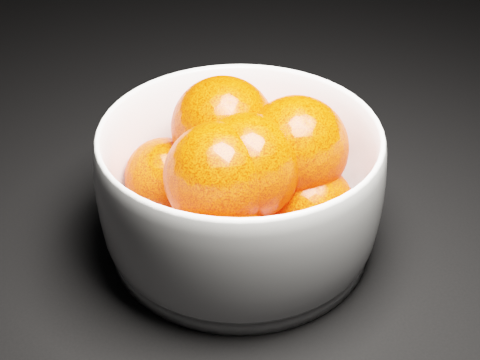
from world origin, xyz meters
TOP-DOWN VIEW (x-y plane):
  - bowl at (0.25, 0.01)m, footprint 0.22×0.22m
  - orange_pile at (0.25, 0.00)m, footprint 0.17×0.17m

SIDE VIEW (x-z plane):
  - bowl at x=0.25m, z-range 0.00..0.11m
  - orange_pile at x=0.25m, z-range 0.01..0.13m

